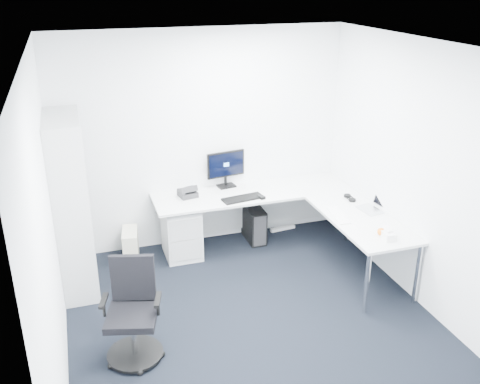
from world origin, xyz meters
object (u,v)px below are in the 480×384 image
object	(u,v)px
task_chair	(132,314)
laptop	(370,202)
monitor	(226,169)
bookshelf	(71,205)
l_desk	(262,230)

from	to	relation	value
task_chair	laptop	bearing A→B (deg)	31.81
task_chair	monitor	world-z (taller)	monitor
bookshelf	monitor	xyz separation A→B (m)	(1.90, 0.57, 0.00)
bookshelf	task_chair	size ratio (longest dim) A/B	2.04
l_desk	monitor	bearing A→B (deg)	113.91
task_chair	laptop	world-z (taller)	task_chair
monitor	laptop	xyz separation A→B (m)	(1.37, -1.21, -0.14)
l_desk	bookshelf	world-z (taller)	bookshelf
l_desk	laptop	world-z (taller)	laptop
laptop	monitor	bearing A→B (deg)	131.99
bookshelf	laptop	size ratio (longest dim) A/B	6.46
bookshelf	laptop	xyz separation A→B (m)	(3.27, -0.65, -0.13)
task_chair	l_desk	bearing A→B (deg)	54.69
laptop	bookshelf	bearing A→B (deg)	162.41
l_desk	task_chair	distance (m)	2.26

